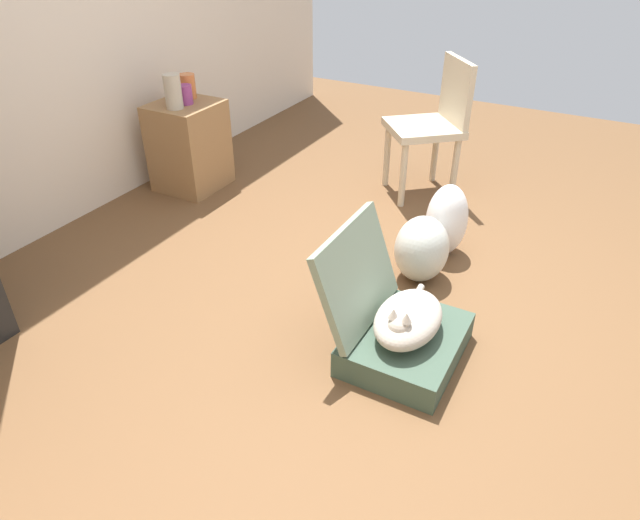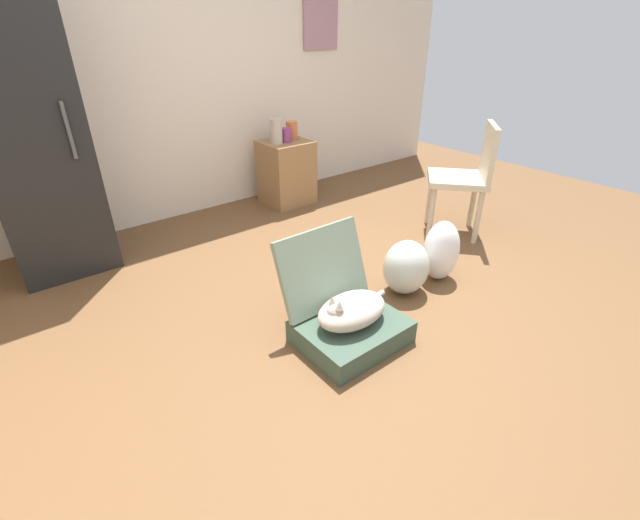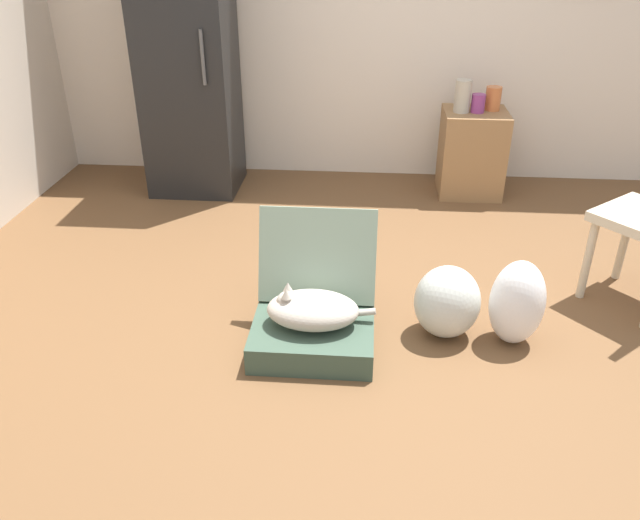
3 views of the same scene
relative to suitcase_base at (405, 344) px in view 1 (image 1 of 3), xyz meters
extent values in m
plane|color=brown|center=(0.21, 0.19, -0.07)|extent=(7.68, 7.68, 0.00)
cube|color=beige|center=(0.21, 2.45, 1.23)|extent=(6.40, 0.12, 2.60)
cube|color=#384C3D|center=(0.00, 0.00, 0.00)|extent=(0.57, 0.47, 0.14)
cube|color=gray|center=(0.00, 0.26, 0.30)|extent=(0.57, 0.19, 0.46)
ellipsoid|color=#B2A899|center=(0.00, 0.00, 0.15)|extent=(0.43, 0.28, 0.16)
sphere|color=#B2A899|center=(-0.12, 0.00, 0.18)|extent=(0.11, 0.11, 0.11)
cone|color=#B2A899|center=(-0.12, -0.03, 0.25)|extent=(0.05, 0.05, 0.05)
cone|color=#B2A899|center=(-0.12, 0.03, 0.25)|extent=(0.05, 0.05, 0.05)
cylinder|color=#B2A899|center=(0.19, 0.04, 0.11)|extent=(0.20, 0.03, 0.07)
ellipsoid|color=silver|center=(0.64, 0.17, 0.12)|extent=(0.32, 0.29, 0.37)
ellipsoid|color=white|center=(0.96, 0.13, 0.15)|extent=(0.26, 0.24, 0.44)
cube|color=olive|center=(0.98, 2.04, 0.24)|extent=(0.45, 0.42, 0.61)
cylinder|color=#B7AD99|center=(0.87, 2.02, 0.66)|extent=(0.11, 0.11, 0.22)
cylinder|color=#CC6B38|center=(1.09, 2.09, 0.63)|extent=(0.11, 0.11, 0.16)
cylinder|color=#8C387A|center=(0.98, 2.02, 0.61)|extent=(0.10, 0.10, 0.13)
cylinder|color=beige|center=(1.67, 0.81, 0.16)|extent=(0.04, 0.04, 0.45)
cylinder|color=beige|center=(1.41, 0.58, 0.16)|extent=(0.04, 0.04, 0.45)
cylinder|color=beige|center=(1.91, 0.53, 0.16)|extent=(0.04, 0.04, 0.45)
cylinder|color=beige|center=(1.65, 0.30, 0.16)|extent=(0.04, 0.04, 0.45)
cube|color=beige|center=(1.66, 0.56, 0.41)|extent=(0.63, 0.63, 0.05)
cube|color=beige|center=(1.80, 0.40, 0.65)|extent=(0.34, 0.30, 0.42)
camera|label=1|loc=(-1.89, -0.59, 1.71)|focal=31.43mm
camera|label=2|loc=(-1.35, -1.41, 1.54)|focal=24.22mm
camera|label=3|loc=(0.23, -2.45, 1.75)|focal=35.38mm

